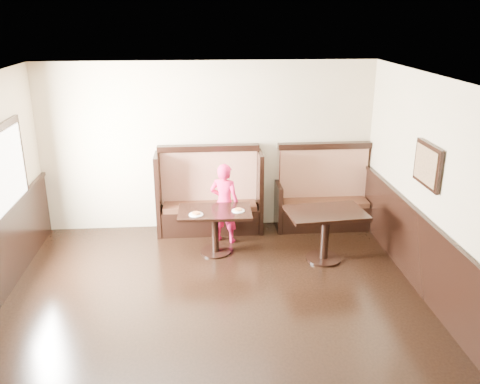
{
  "coord_description": "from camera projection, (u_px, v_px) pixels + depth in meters",
  "views": [
    {
      "loc": [
        -0.14,
        -4.7,
        3.52
      ],
      "look_at": [
        0.44,
        2.35,
        1.0
      ],
      "focal_mm": 38.0,
      "sensor_mm": 36.0,
      "label": 1
    }
  ],
  "objects": [
    {
      "name": "child",
      "position": [
        225.0,
        203.0,
        8.05
      ],
      "size": [
        0.56,
        0.47,
        1.31
      ],
      "primitive_type": "imported",
      "rotation": [
        0.0,
        0.0,
        2.76
      ],
      "color": "#D2164C",
      "rests_on": "ground"
    },
    {
      "name": "booth_main",
      "position": [
        210.0,
        200.0,
        8.53
      ],
      "size": [
        1.75,
        0.72,
        1.45
      ],
      "color": "black",
      "rests_on": "ground"
    },
    {
      "name": "ground",
      "position": [
        218.0,
        349.0,
        5.61
      ],
      "size": [
        7.0,
        7.0,
        0.0
      ],
      "primitive_type": "plane",
      "color": "black",
      "rests_on": "ground"
    },
    {
      "name": "table_main",
      "position": [
        215.0,
        220.0,
        7.68
      ],
      "size": [
        1.11,
        0.71,
        0.7
      ],
      "rotation": [
        0.0,
        0.0,
        -0.02
      ],
      "color": "black",
      "rests_on": "ground"
    },
    {
      "name": "pizza_plate_right",
      "position": [
        238.0,
        210.0,
        7.6
      ],
      "size": [
        0.2,
        0.2,
        0.04
      ],
      "color": "white",
      "rests_on": "table_main"
    },
    {
      "name": "pizza_plate_left",
      "position": [
        196.0,
        214.0,
        7.46
      ],
      "size": [
        0.21,
        0.21,
        0.04
      ],
      "color": "white",
      "rests_on": "table_main"
    },
    {
      "name": "booth_neighbor",
      "position": [
        323.0,
        200.0,
        8.69
      ],
      "size": [
        1.65,
        0.72,
        1.45
      ],
      "color": "black",
      "rests_on": "ground"
    },
    {
      "name": "room_shell",
      "position": [
        189.0,
        284.0,
        5.62
      ],
      "size": [
        7.0,
        7.0,
        7.0
      ],
      "color": "tan",
      "rests_on": "ground"
    },
    {
      "name": "table_neighbor",
      "position": [
        325.0,
        224.0,
        7.45
      ],
      "size": [
        1.19,
        0.84,
        0.78
      ],
      "rotation": [
        0.0,
        0.0,
        0.1
      ],
      "color": "black",
      "rests_on": "ground"
    }
  ]
}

